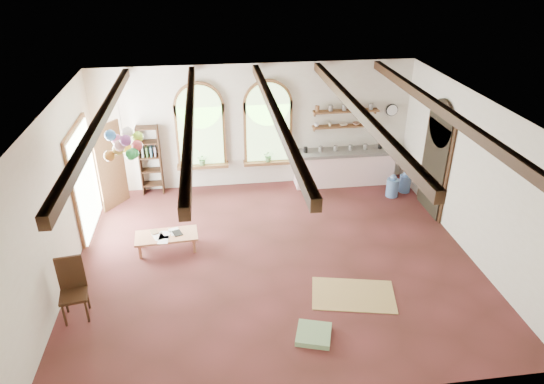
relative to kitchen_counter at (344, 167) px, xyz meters
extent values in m
plane|color=#5D2626|center=(-2.30, -3.20, -0.48)|extent=(8.00, 8.00, 0.00)
cube|color=brown|center=(-3.70, 0.24, 0.97)|extent=(1.24, 0.08, 1.64)
cylinder|color=brown|center=(-3.70, 0.24, 1.72)|extent=(1.24, 0.08, 1.24)
cube|color=#8BB36B|center=(-3.70, 0.20, 0.97)|extent=(1.10, 0.04, 1.50)
cube|color=brown|center=(-3.70, 0.15, 0.18)|extent=(1.30, 0.28, 0.08)
cube|color=brown|center=(-2.00, 0.24, 0.97)|extent=(1.24, 0.08, 1.64)
cylinder|color=brown|center=(-2.00, 0.24, 1.72)|extent=(1.24, 0.08, 1.24)
cube|color=#8BB36B|center=(-2.00, 0.20, 0.97)|extent=(1.10, 0.04, 1.50)
cube|color=brown|center=(-2.00, 0.15, 0.18)|extent=(1.30, 0.28, 0.08)
cube|color=brown|center=(-6.25, -1.40, 0.67)|extent=(0.10, 1.90, 2.50)
cube|color=black|center=(1.65, -1.70, 0.62)|extent=(0.10, 1.30, 2.40)
cube|color=#FBD5D6|center=(0.00, 0.00, -0.05)|extent=(2.60, 0.55, 0.86)
cube|color=slate|center=(0.00, 0.00, 0.42)|extent=(2.68, 0.62, 0.08)
cube|color=brown|center=(0.00, 0.18, 1.07)|extent=(1.70, 0.24, 0.04)
cube|color=brown|center=(0.00, 0.18, 1.47)|extent=(1.70, 0.24, 0.04)
cylinder|color=black|center=(1.25, 0.25, 1.42)|extent=(0.32, 0.04, 0.32)
cube|color=#311B0F|center=(-5.25, 0.12, 0.42)|extent=(0.03, 0.32, 1.80)
cube|color=#311B0F|center=(-4.75, 0.12, 0.42)|extent=(0.03, 0.32, 1.80)
cube|color=tan|center=(-4.50, -2.60, -0.13)|extent=(1.32, 0.67, 0.05)
cube|color=tan|center=(-5.03, -2.85, -0.31)|extent=(0.06, 0.06, 0.32)
cube|color=tan|center=(-3.94, -2.77, -0.31)|extent=(0.06, 0.06, 0.32)
cube|color=tan|center=(-5.06, -2.43, -0.31)|extent=(0.06, 0.06, 0.32)
cube|color=tan|center=(-3.97, -2.35, -0.31)|extent=(0.06, 0.06, 0.32)
cube|color=#311B0F|center=(-5.93, -4.49, -0.01)|extent=(0.51, 0.51, 0.05)
cube|color=#311B0F|center=(-5.96, -4.29, 0.32)|extent=(0.45, 0.11, 0.66)
cube|color=tan|center=(-1.03, -4.57, -0.47)|extent=(1.67, 1.23, 0.02)
cube|color=#779E6D|center=(-1.97, -5.50, -0.43)|extent=(0.70, 0.70, 0.10)
cylinder|color=#5074AC|center=(1.45, -0.70, -0.25)|extent=(0.30, 0.30, 0.44)
sphere|color=#5074AC|center=(1.45, -0.70, 0.02)|extent=(0.16, 0.16, 0.16)
cylinder|color=#5074AC|center=(1.04, -0.90, -0.24)|extent=(0.31, 0.31, 0.47)
sphere|color=#5074AC|center=(1.04, -0.90, 0.04)|extent=(0.17, 0.17, 0.17)
cylinder|color=white|center=(-5.11, -2.40, 2.30)|extent=(0.01, 0.01, 0.85)
sphere|color=green|center=(-4.95, -2.45, 1.69)|extent=(0.22, 0.22, 0.22)
sphere|color=#D3464D|center=(-4.88, -2.36, 1.81)|extent=(0.22, 0.22, 0.22)
sphere|color=#A5F333|center=(-4.87, -2.21, 1.93)|extent=(0.22, 0.22, 0.22)
sphere|color=white|center=(-5.04, -2.25, 2.05)|extent=(0.22, 0.22, 0.22)
sphere|color=orange|center=(-5.12, -2.17, 1.69)|extent=(0.22, 0.22, 0.22)
sphere|color=#53C163|center=(-5.26, -2.14, 1.81)|extent=(0.22, 0.22, 0.22)
sphere|color=#D664A6|center=(-5.25, -2.31, 1.93)|extent=(0.22, 0.22, 0.22)
sphere|color=blue|center=(-5.34, -2.38, 2.05)|extent=(0.22, 0.22, 0.22)
sphere|color=#C67A2C|center=(-5.39, -2.52, 1.69)|extent=(0.22, 0.22, 0.22)
sphere|color=gold|center=(-5.21, -2.53, 1.81)|extent=(0.22, 0.22, 0.22)
sphere|color=#FFBBBB|center=(-5.15, -2.63, 1.93)|extent=(0.22, 0.22, 0.22)
sphere|color=purple|center=(-5.02, -2.69, 2.05)|extent=(0.22, 0.22, 0.22)
sphere|color=green|center=(-5.00, -2.52, 1.69)|extent=(0.22, 0.22, 0.22)
imported|color=olive|center=(-4.82, -2.49, -0.10)|extent=(0.22, 0.26, 0.02)
cube|color=black|center=(-4.28, -2.56, -0.11)|extent=(0.25, 0.29, 0.01)
imported|color=#598C4C|center=(-3.70, 0.12, 0.37)|extent=(0.27, 0.23, 0.30)
imported|color=#598C4C|center=(-2.00, 0.12, 0.37)|extent=(0.27, 0.23, 0.30)
imported|color=white|center=(-0.75, 0.18, 1.14)|extent=(0.12, 0.10, 0.10)
imported|color=beige|center=(-0.40, 0.18, 1.14)|extent=(0.10, 0.10, 0.09)
imported|color=beige|center=(-0.05, 0.18, 1.12)|extent=(0.22, 0.22, 0.05)
imported|color=#8C664C|center=(0.30, 0.18, 1.12)|extent=(0.20, 0.20, 0.06)
imported|color=slate|center=(0.65, 0.18, 1.19)|extent=(0.18, 0.18, 0.19)
camera|label=1|loc=(-3.45, -11.35, 5.34)|focal=32.00mm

